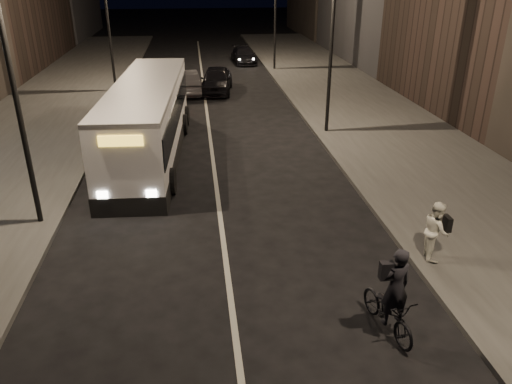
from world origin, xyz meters
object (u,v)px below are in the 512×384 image
object	(u,v)px
streetlight_left_near	(17,49)
city_bus	(148,117)
streetlight_right_mid	(327,17)
car_far	(244,55)
cyclist_on_bicycle	(390,304)
car_near	(216,80)
pedestrian_woman	(436,230)
streetlight_left_far	(110,3)
car_mid	(184,82)

from	to	relation	value
streetlight_left_near	city_bus	bearing A→B (deg)	65.39
streetlight_right_mid	car_far	distance (m)	20.16
cyclist_on_bicycle	car_near	distance (m)	23.58
streetlight_right_mid	city_bus	size ratio (longest dim) A/B	0.70
pedestrian_woman	car_far	bearing A→B (deg)	16.96
streetlight_left_far	pedestrian_woman	world-z (taller)	streetlight_left_far
pedestrian_woman	cyclist_on_bicycle	bearing A→B (deg)	152.68
cyclist_on_bicycle	car_near	xyz separation A→B (m)	(-2.56, 23.44, 0.05)
pedestrian_woman	car_far	distance (m)	31.10
car_far	streetlight_left_near	bearing A→B (deg)	-111.56
streetlight_left_far	car_near	bearing A→B (deg)	-6.40
cyclist_on_bicycle	streetlight_left_near	bearing A→B (deg)	132.63
city_bus	car_near	world-z (taller)	city_bus
pedestrian_woman	streetlight_left_far	bearing A→B (deg)	40.21
car_near	car_far	size ratio (longest dim) A/B	1.09
streetlight_right_mid	city_bus	world-z (taller)	streetlight_right_mid
cyclist_on_bicycle	car_mid	world-z (taller)	cyclist_on_bicycle
streetlight_right_mid	streetlight_left_near	world-z (taller)	same
city_bus	streetlight_left_near	bearing A→B (deg)	-111.38
car_near	streetlight_right_mid	bearing A→B (deg)	-56.74
city_bus	pedestrian_woman	size ratio (longest dim) A/B	7.09
city_bus	car_far	distance (m)	22.43
car_mid	car_far	bearing A→B (deg)	-122.16
streetlight_right_mid	car_mid	distance (m)	12.19
car_near	car_far	bearing A→B (deg)	81.96
streetlight_right_mid	pedestrian_woman	bearing A→B (deg)	-88.67
cyclist_on_bicycle	car_far	xyz separation A→B (m)	(0.24, 33.65, -0.12)
streetlight_right_mid	streetlight_left_near	size ratio (longest dim) A/B	1.00
cyclist_on_bicycle	car_mid	distance (m)	23.75
city_bus	car_mid	bearing A→B (deg)	86.34
car_mid	car_far	size ratio (longest dim) A/B	1.07
streetlight_left_far	car_mid	xyz separation A→B (m)	(4.09, -0.83, -4.61)
streetlight_left_far	cyclist_on_bicycle	size ratio (longest dim) A/B	3.69
streetlight_left_far	car_far	distance (m)	13.89
city_bus	car_mid	xyz separation A→B (m)	(1.35, 11.19, -0.95)
pedestrian_woman	car_near	xyz separation A→B (m)	(-4.80, 20.83, -0.20)
streetlight_left_near	pedestrian_woman	bearing A→B (deg)	-17.84
car_near	car_mid	bearing A→B (deg)	-168.79
city_bus	car_mid	size ratio (longest dim) A/B	2.58
streetlight_right_mid	car_far	size ratio (longest dim) A/B	1.91
city_bus	car_far	size ratio (longest dim) A/B	2.75
cyclist_on_bicycle	car_near	world-z (taller)	cyclist_on_bicycle
streetlight_right_mid	streetlight_left_far	bearing A→B (deg)	136.84
car_mid	streetlight_left_far	bearing A→B (deg)	-18.52
streetlight_right_mid	streetlight_left_far	size ratio (longest dim) A/B	1.00
streetlight_right_mid	car_mid	xyz separation A→B (m)	(-6.57, 9.17, -4.61)
cyclist_on_bicycle	pedestrian_woman	world-z (taller)	cyclist_on_bicycle
city_bus	cyclist_on_bicycle	distance (m)	13.53
city_bus	cyclist_on_bicycle	xyz separation A→B (m)	(5.95, -12.12, -0.96)
streetlight_left_near	cyclist_on_bicycle	distance (m)	11.60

